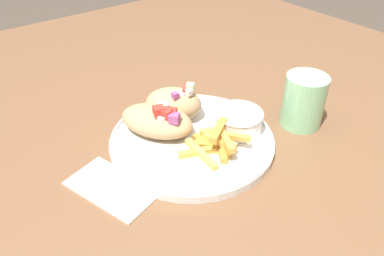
{
  "coord_description": "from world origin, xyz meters",
  "views": [
    {
      "loc": [
        0.4,
        -0.3,
        1.12
      ],
      "look_at": [
        -0.01,
        0.02,
        0.75
      ],
      "focal_mm": 35.0,
      "sensor_mm": 36.0,
      "label": 1
    }
  ],
  "objects": [
    {
      "name": "water_glass",
      "position": [
        0.06,
        0.22,
        0.77
      ],
      "size": [
        0.08,
        0.08,
        0.1
      ],
      "color": "#8CCC93",
      "rests_on": "table"
    },
    {
      "name": "table",
      "position": [
        0.0,
        0.0,
        0.67
      ],
      "size": [
        1.56,
        1.56,
        0.72
      ],
      "color": "brown",
      "rests_on": "ground_plane"
    },
    {
      "name": "napkin",
      "position": [
        -0.0,
        -0.14,
        0.72
      ],
      "size": [
        0.15,
        0.11,
        0.0
      ],
      "rotation": [
        0.0,
        0.0,
        0.29
      ],
      "color": "silver",
      "rests_on": "table"
    },
    {
      "name": "sauce_ramekin",
      "position": [
        0.02,
        0.1,
        0.76
      ],
      "size": [
        0.09,
        0.09,
        0.04
      ],
      "color": "white",
      "rests_on": "plate"
    },
    {
      "name": "plate",
      "position": [
        -0.01,
        0.02,
        0.73
      ],
      "size": [
        0.28,
        0.28,
        0.02
      ],
      "color": "white",
      "rests_on": "table"
    },
    {
      "name": "pita_sandwich_near",
      "position": [
        -0.06,
        -0.02,
        0.76
      ],
      "size": [
        0.15,
        0.13,
        0.06
      ],
      "rotation": [
        0.0,
        0.0,
        0.51
      ],
      "color": "tan",
      "rests_on": "plate"
    },
    {
      "name": "pita_sandwich_far",
      "position": [
        -0.08,
        0.03,
        0.77
      ],
      "size": [
        0.12,
        0.12,
        0.07
      ],
      "rotation": [
        0.0,
        0.0,
        0.81
      ],
      "color": "tan",
      "rests_on": "plate"
    },
    {
      "name": "fries_pile",
      "position": [
        0.04,
        0.03,
        0.75
      ],
      "size": [
        0.09,
        0.11,
        0.04
      ],
      "color": "#E5B251",
      "rests_on": "plate"
    }
  ]
}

